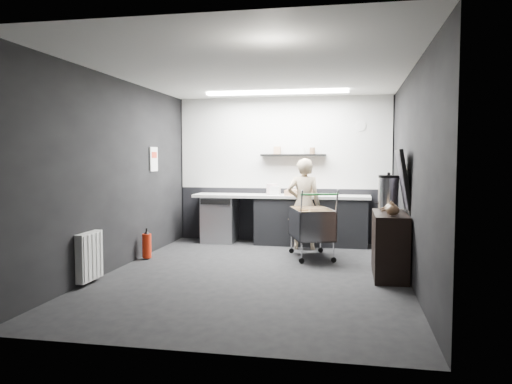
# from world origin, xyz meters

# --- Properties ---
(floor) EXTENTS (5.50, 5.50, 0.00)m
(floor) POSITION_xyz_m (0.00, 0.00, 0.00)
(floor) COLOR black
(floor) RESTS_ON ground
(ceiling) EXTENTS (5.50, 5.50, 0.00)m
(ceiling) POSITION_xyz_m (0.00, 0.00, 2.70)
(ceiling) COLOR silver
(ceiling) RESTS_ON wall_back
(wall_back) EXTENTS (5.50, 0.00, 5.50)m
(wall_back) POSITION_xyz_m (0.00, 2.75, 1.35)
(wall_back) COLOR black
(wall_back) RESTS_ON floor
(wall_front) EXTENTS (5.50, 0.00, 5.50)m
(wall_front) POSITION_xyz_m (0.00, -2.75, 1.35)
(wall_front) COLOR black
(wall_front) RESTS_ON floor
(wall_left) EXTENTS (0.00, 5.50, 5.50)m
(wall_left) POSITION_xyz_m (-2.00, 0.00, 1.35)
(wall_left) COLOR black
(wall_left) RESTS_ON floor
(wall_right) EXTENTS (0.00, 5.50, 5.50)m
(wall_right) POSITION_xyz_m (2.00, 0.00, 1.35)
(wall_right) COLOR black
(wall_right) RESTS_ON floor
(kitchen_wall_panel) EXTENTS (3.95, 0.02, 1.70)m
(kitchen_wall_panel) POSITION_xyz_m (0.00, 2.73, 1.85)
(kitchen_wall_panel) COLOR beige
(kitchen_wall_panel) RESTS_ON wall_back
(dado_panel) EXTENTS (3.95, 0.02, 1.00)m
(dado_panel) POSITION_xyz_m (0.00, 2.73, 0.50)
(dado_panel) COLOR black
(dado_panel) RESTS_ON wall_back
(floating_shelf) EXTENTS (1.20, 0.22, 0.04)m
(floating_shelf) POSITION_xyz_m (0.20, 2.62, 1.62)
(floating_shelf) COLOR black
(floating_shelf) RESTS_ON wall_back
(wall_clock) EXTENTS (0.20, 0.03, 0.20)m
(wall_clock) POSITION_xyz_m (1.40, 2.72, 2.15)
(wall_clock) COLOR silver
(wall_clock) RESTS_ON wall_back
(poster) EXTENTS (0.02, 0.30, 0.40)m
(poster) POSITION_xyz_m (-1.98, 1.30, 1.55)
(poster) COLOR white
(poster) RESTS_ON wall_left
(poster_red_band) EXTENTS (0.02, 0.22, 0.10)m
(poster_red_band) POSITION_xyz_m (-1.98, 1.30, 1.62)
(poster_red_band) COLOR red
(poster_red_band) RESTS_ON poster
(radiator) EXTENTS (0.10, 0.50, 0.60)m
(radiator) POSITION_xyz_m (-1.94, -0.90, 0.35)
(radiator) COLOR silver
(radiator) RESTS_ON wall_left
(ceiling_strip) EXTENTS (2.40, 0.20, 0.04)m
(ceiling_strip) POSITION_xyz_m (0.00, 1.85, 2.67)
(ceiling_strip) COLOR white
(ceiling_strip) RESTS_ON ceiling
(prep_counter) EXTENTS (3.20, 0.61, 0.90)m
(prep_counter) POSITION_xyz_m (0.14, 2.42, 0.46)
(prep_counter) COLOR black
(prep_counter) RESTS_ON floor
(person) EXTENTS (0.60, 0.41, 1.56)m
(person) POSITION_xyz_m (0.46, 1.97, 0.78)
(person) COLOR beige
(person) RESTS_ON floor
(shopping_cart) EXTENTS (0.84, 1.12, 1.05)m
(shopping_cart) POSITION_xyz_m (0.65, 1.26, 0.50)
(shopping_cart) COLOR silver
(shopping_cart) RESTS_ON floor
(sideboard) EXTENTS (0.48, 1.13, 1.69)m
(sideboard) POSITION_xyz_m (1.78, 0.27, 0.54)
(sideboard) COLOR black
(sideboard) RESTS_ON floor
(fire_extinguisher) EXTENTS (0.14, 0.14, 0.46)m
(fire_extinguisher) POSITION_xyz_m (-1.85, 0.66, 0.22)
(fire_extinguisher) COLOR red
(fire_extinguisher) RESTS_ON floor
(cardboard_box) EXTENTS (0.55, 0.45, 0.10)m
(cardboard_box) POSITION_xyz_m (0.36, 2.37, 0.95)
(cardboard_box) COLOR #A27856
(cardboard_box) RESTS_ON prep_counter
(pink_tub) EXTENTS (0.20, 0.20, 0.20)m
(pink_tub) POSITION_xyz_m (-0.16, 2.42, 1.00)
(pink_tub) COLOR beige
(pink_tub) RESTS_ON prep_counter
(white_container) EXTENTS (0.18, 0.14, 0.16)m
(white_container) POSITION_xyz_m (-0.10, 2.37, 0.98)
(white_container) COLOR silver
(white_container) RESTS_ON prep_counter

